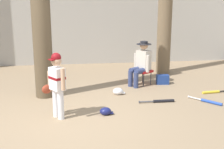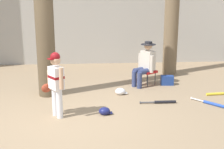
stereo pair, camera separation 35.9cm
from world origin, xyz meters
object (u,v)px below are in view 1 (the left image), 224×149
at_px(handbag_beside_stool, 163,79).
at_px(batting_helmet_white, 118,91).
at_px(folding_stool, 143,72).
at_px(bat_yellow_trainer, 213,92).
at_px(bat_black_composite, 161,101).
at_px(young_ballplayer, 56,81).
at_px(seated_spectator, 141,62).
at_px(bat_blue_youth, 209,101).
at_px(batting_helmet_navy, 106,111).

xyz_separation_m(handbag_beside_stool, batting_helmet_white, (-1.37, -0.76, -0.06)).
relative_size(folding_stool, bat_yellow_trainer, 0.72).
relative_size(handbag_beside_stool, bat_black_composite, 0.41).
distance_m(handbag_beside_stool, bat_black_composite, 1.58).
relative_size(young_ballplayer, handbag_beside_stool, 3.84).
relative_size(young_ballplayer, seated_spectator, 1.09).
xyz_separation_m(folding_stool, bat_black_composite, (0.05, -1.54, -0.33)).
bearing_deg(bat_blue_youth, batting_helmet_white, 154.70).
bearing_deg(bat_yellow_trainer, handbag_beside_stool, 135.47).
distance_m(folding_stool, bat_blue_youth, 2.08).
xyz_separation_m(handbag_beside_stool, bat_blue_youth, (0.57, -1.67, -0.10)).
height_order(folding_stool, batting_helmet_navy, folding_stool).
bearing_deg(handbag_beside_stool, bat_blue_youth, -71.19).
xyz_separation_m(seated_spectator, batting_helmet_white, (-0.75, -0.75, -0.57)).
distance_m(seated_spectator, bat_blue_youth, 2.14).
bearing_deg(bat_yellow_trainer, seated_spectator, 148.99).
relative_size(young_ballplayer, bat_black_composite, 1.59).
bearing_deg(bat_blue_youth, seated_spectator, 125.69).
xyz_separation_m(young_ballplayer, bat_black_composite, (2.29, 0.60, -0.71)).
bearing_deg(handbag_beside_stool, young_ballplayer, -143.04).
xyz_separation_m(bat_yellow_trainer, batting_helmet_navy, (-2.84, -1.07, 0.04)).
distance_m(young_ballplayer, bat_yellow_trainer, 4.02).
height_order(bat_blue_youth, bat_yellow_trainer, same).
bearing_deg(bat_black_composite, batting_helmet_navy, -156.98).
relative_size(bat_blue_youth, batting_helmet_navy, 2.47).
bearing_deg(bat_yellow_trainer, batting_helmet_white, 174.33).
xyz_separation_m(folding_stool, batting_helmet_navy, (-1.29, -2.11, -0.30)).
relative_size(seated_spectator, batting_helmet_navy, 4.34).
bearing_deg(bat_yellow_trainer, bat_blue_youth, -122.80).
height_order(young_ballplayer, bat_yellow_trainer, young_ballplayer).
bearing_deg(batting_helmet_white, seated_spectator, 44.96).
bearing_deg(batting_helmet_navy, folding_stool, 58.55).
bearing_deg(handbag_beside_stool, bat_black_composite, -108.36).
bearing_deg(batting_helmet_navy, bat_yellow_trainer, 20.61).
bearing_deg(seated_spectator, folding_stool, 34.97).
bearing_deg(folding_stool, young_ballplayer, -136.32).
relative_size(young_ballplayer, batting_helmet_white, 4.34).
bearing_deg(handbag_beside_stool, folding_stool, 175.22).
xyz_separation_m(seated_spectator, bat_yellow_trainer, (1.63, -0.98, -0.61)).
height_order(young_ballplayer, seated_spectator, young_ballplayer).
bearing_deg(young_ballplayer, bat_blue_youth, 7.20).
bearing_deg(bat_black_composite, folding_stool, 91.78).
height_order(handbag_beside_stool, batting_helmet_navy, handbag_beside_stool).
bearing_deg(folding_stool, batting_helmet_white, -135.89).
bearing_deg(seated_spectator, young_ballplayer, -136.03).
bearing_deg(young_ballplayer, bat_black_composite, 14.77).
relative_size(bat_black_composite, bat_blue_youth, 1.20).
bearing_deg(bat_yellow_trainer, folding_stool, 146.23).
height_order(seated_spectator, bat_blue_youth, seated_spectator).
xyz_separation_m(young_ballplayer, folding_stool, (2.25, 2.14, -0.38)).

